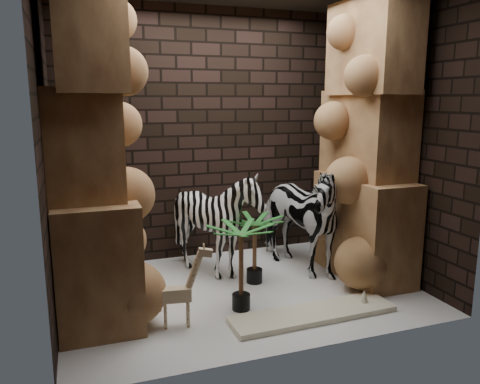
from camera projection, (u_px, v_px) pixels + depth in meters
name	position (u px, v px, depth m)	size (l,w,h in m)	color
floor	(242.00, 291.00, 4.79)	(3.50, 3.50, 0.00)	white
wall_back	(207.00, 135.00, 5.65)	(3.50, 3.50, 0.00)	black
wall_front	(301.00, 160.00, 3.34)	(3.50, 3.50, 0.00)	black
wall_left	(47.00, 151.00, 3.92)	(3.00, 3.00, 0.00)	black
wall_right	(394.00, 140.00, 5.07)	(3.00, 3.00, 0.00)	black
rock_pillar_left	(90.00, 150.00, 4.04)	(0.68, 1.30, 3.00)	tan
rock_pillar_right	(368.00, 140.00, 4.96)	(0.58, 1.25, 3.00)	tan
zebra_right	(294.00, 208.00, 5.23)	(0.67, 1.24, 1.47)	white
zebra_left	(217.00, 228.00, 5.11)	(0.97, 1.20, 1.09)	white
giraffe_toy	(176.00, 286.00, 3.96)	(0.39, 0.13, 0.75)	beige
palm_front	(255.00, 249.00, 4.94)	(0.36, 0.36, 0.74)	#115C14
palm_back	(241.00, 267.00, 4.29)	(0.36, 0.36, 0.83)	#115C14
surfboard	(313.00, 314.00, 4.22)	(1.55, 0.38, 0.05)	#F7F0CA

